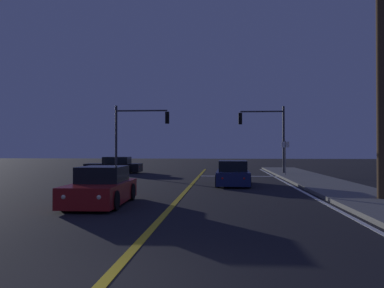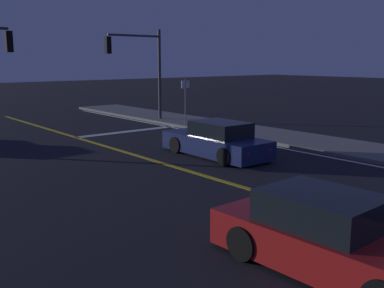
{
  "view_description": "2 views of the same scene",
  "coord_description": "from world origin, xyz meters",
  "px_view_note": "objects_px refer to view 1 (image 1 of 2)",
  "views": [
    {
      "loc": [
        1.74,
        -5.4,
        1.94
      ],
      "look_at": [
        -0.37,
        21.68,
        2.32
      ],
      "focal_mm": 37.37,
      "sensor_mm": 36.0,
      "label": 1
    },
    {
      "loc": [
        -8.96,
        4.35,
        3.57
      ],
      "look_at": [
        1.44,
        16.99,
        0.51
      ],
      "focal_mm": 41.91,
      "sensor_mm": 36.0,
      "label": 2
    }
  ],
  "objects_px": {
    "car_lead_oncoming_red": "(101,188)",
    "street_sign_corner": "(285,153)",
    "car_side_waiting_black": "(115,166)",
    "traffic_signal_near_right": "(267,129)",
    "utility_pole_right": "(381,74)",
    "car_parked_curb_navy": "(233,174)",
    "traffic_signal_far_left": "(136,128)"
  },
  "relations": [
    {
      "from": "car_parked_curb_navy",
      "to": "traffic_signal_near_right",
      "type": "bearing_deg",
      "value": 74.15
    },
    {
      "from": "car_lead_oncoming_red",
      "to": "street_sign_corner",
      "type": "height_order",
      "value": "street_sign_corner"
    },
    {
      "from": "car_side_waiting_black",
      "to": "traffic_signal_near_right",
      "type": "height_order",
      "value": "traffic_signal_near_right"
    },
    {
      "from": "car_side_waiting_black",
      "to": "street_sign_corner",
      "type": "xyz_separation_m",
      "value": [
        13.39,
        -3.86,
        1.13
      ]
    },
    {
      "from": "car_parked_curb_navy",
      "to": "utility_pole_right",
      "type": "distance_m",
      "value": 9.57
    },
    {
      "from": "traffic_signal_far_left",
      "to": "traffic_signal_near_right",
      "type": "bearing_deg",
      "value": 7.96
    },
    {
      "from": "traffic_signal_far_left",
      "to": "car_lead_oncoming_red",
      "type": "bearing_deg",
      "value": -81.84
    },
    {
      "from": "car_side_waiting_black",
      "to": "traffic_signal_far_left",
      "type": "bearing_deg",
      "value": -136.52
    },
    {
      "from": "street_sign_corner",
      "to": "car_side_waiting_black",
      "type": "bearing_deg",
      "value": 163.91
    },
    {
      "from": "car_side_waiting_black",
      "to": "utility_pole_right",
      "type": "relative_size",
      "value": 0.5
    },
    {
      "from": "car_side_waiting_black",
      "to": "street_sign_corner",
      "type": "relative_size",
      "value": 1.8
    },
    {
      "from": "traffic_signal_near_right",
      "to": "street_sign_corner",
      "type": "relative_size",
      "value": 2.08
    },
    {
      "from": "car_parked_curb_navy",
      "to": "traffic_signal_far_left",
      "type": "bearing_deg",
      "value": 132.19
    },
    {
      "from": "car_parked_curb_navy",
      "to": "traffic_signal_near_right",
      "type": "distance_m",
      "value": 10.39
    },
    {
      "from": "traffic_signal_near_right",
      "to": "traffic_signal_far_left",
      "type": "xyz_separation_m",
      "value": [
        -10.02,
        -1.4,
        0.03
      ]
    },
    {
      "from": "car_lead_oncoming_red",
      "to": "car_side_waiting_black",
      "type": "distance_m",
      "value": 19.3
    },
    {
      "from": "street_sign_corner",
      "to": "car_lead_oncoming_red",
      "type": "bearing_deg",
      "value": -120.34
    },
    {
      "from": "car_lead_oncoming_red",
      "to": "car_side_waiting_black",
      "type": "height_order",
      "value": "same"
    },
    {
      "from": "car_lead_oncoming_red",
      "to": "car_side_waiting_black",
      "type": "bearing_deg",
      "value": -77.51
    },
    {
      "from": "utility_pole_right",
      "to": "car_parked_curb_navy",
      "type": "bearing_deg",
      "value": 127.7
    },
    {
      "from": "utility_pole_right",
      "to": "street_sign_corner",
      "type": "xyz_separation_m",
      "value": [
        -1.4,
        13.56,
        -3.02
      ]
    },
    {
      "from": "car_parked_curb_navy",
      "to": "car_side_waiting_black",
      "type": "xyz_separation_m",
      "value": [
        -9.52,
        10.6,
        0.0
      ]
    },
    {
      "from": "car_side_waiting_black",
      "to": "street_sign_corner",
      "type": "height_order",
      "value": "street_sign_corner"
    },
    {
      "from": "car_lead_oncoming_red",
      "to": "traffic_signal_far_left",
      "type": "xyz_separation_m",
      "value": [
        -2.33,
        16.26,
        2.99
      ]
    },
    {
      "from": "car_parked_curb_navy",
      "to": "street_sign_corner",
      "type": "height_order",
      "value": "street_sign_corner"
    },
    {
      "from": "car_parked_curb_navy",
      "to": "street_sign_corner",
      "type": "xyz_separation_m",
      "value": [
        3.87,
        6.74,
        1.13
      ]
    },
    {
      "from": "car_lead_oncoming_red",
      "to": "traffic_signal_near_right",
      "type": "relative_size",
      "value": 0.81
    },
    {
      "from": "car_side_waiting_black",
      "to": "car_lead_oncoming_red",
      "type": "bearing_deg",
      "value": -166.26
    },
    {
      "from": "car_side_waiting_black",
      "to": "traffic_signal_near_right",
      "type": "distance_m",
      "value": 12.77
    },
    {
      "from": "car_side_waiting_black",
      "to": "utility_pole_right",
      "type": "height_order",
      "value": "utility_pole_right"
    },
    {
      "from": "utility_pole_right",
      "to": "street_sign_corner",
      "type": "relative_size",
      "value": 3.61
    },
    {
      "from": "traffic_signal_far_left",
      "to": "street_sign_corner",
      "type": "relative_size",
      "value": 2.08
    }
  ]
}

